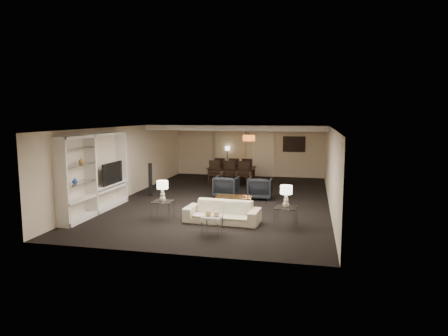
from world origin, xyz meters
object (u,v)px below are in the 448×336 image
marble_table (212,225)px  chair_fr (248,170)px  chair_nm (228,174)px  armchair_left (226,187)px  table_lamp_left (163,191)px  chair_fl (221,169)px  table_lamp_right (286,196)px  chair_nl (214,174)px  floor_speaker (150,179)px  vase_blue (75,181)px  sofa (222,212)px  vase_amber (81,161)px  pendant_light (249,138)px  television (109,173)px  floor_lamp (227,161)px  coffee_table (234,203)px  side_table_right (286,217)px  dining_table (232,176)px  chair_nr (243,175)px  side_table_left (163,210)px  armchair_right (260,188)px  chair_fm (234,170)px

marble_table → chair_fr: (-0.35, 7.75, 0.29)m
chair_nm → chair_fr: bearing=65.5°
armchair_left → table_lamp_left: bearing=74.2°
chair_fl → table_lamp_right: bearing=120.2°
table_lamp_right → chair_nl: 6.27m
floor_speaker → chair_fl: 4.09m
vase_blue → chair_nm: 6.83m
sofa → vase_amber: 4.15m
marble_table → vase_amber: (-3.90, 0.67, 1.41)m
chair_nl → armchair_left: bearing=-70.8°
pendant_light → television: size_ratio=0.44×
pendant_light → chair_fl: bearing=168.2°
chair_nl → floor_lamp: floor_lamp is taller
coffee_table → side_table_right: bearing=-43.3°
side_table_right → chair_nm: (-2.65, 5.35, 0.26)m
pendant_light → floor_speaker: size_ratio=0.44×
side_table_right → dining_table: bearing=113.8°
sofa → vase_amber: vase_amber is taller
pendant_light → armchair_left: size_ratio=0.63×
chair_nl → chair_nr: size_ratio=1.00×
table_lamp_left → vase_amber: size_ratio=3.49×
pendant_light → side_table_left: 6.75m
side_table_left → table_lamp_right: size_ratio=0.97×
armchair_right → chair_fl: size_ratio=0.80×
dining_table → chair_fl: chair_fl is taller
table_lamp_right → chair_nm: 5.98m
chair_fm → chair_fr: (0.60, 0.00, 0.00)m
chair_fl → floor_speaker: bearing=68.6°
floor_speaker → vase_blue: bearing=-119.5°
side_table_left → chair_fm: bearing=83.6°
side_table_right → marble_table: 2.03m
coffee_table → armchair_right: 1.81m
armchair_left → floor_speaker: (-2.71, -0.34, 0.22)m
marble_table → television: (-3.87, 2.12, 0.86)m
dining_table → table_lamp_left: bearing=-99.4°
side_table_right → floor_lamp: bearing=112.1°
table_lamp_left → chair_nl: bearing=88.4°
side_table_right → chair_nr: size_ratio=0.54×
pendant_light → side_table_left: pendant_light is taller
side_table_right → floor_lamp: size_ratio=0.39×
pendant_light → table_lamp_left: (-1.41, -6.39, -1.12)m
marble_table → floor_lamp: size_ratio=0.33×
table_lamp_right → chair_nl: table_lamp_right is taller
side_table_left → marble_table: bearing=-32.9°
side_table_left → chair_nm: chair_nm is taller
chair_fm → sofa: bearing=93.4°
side_table_right → floor_lamp: 8.74m
coffee_table → chair_nl: (-1.55, 3.75, 0.32)m
sofa → armchair_left: 3.36m
marble_table → television: television is taller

